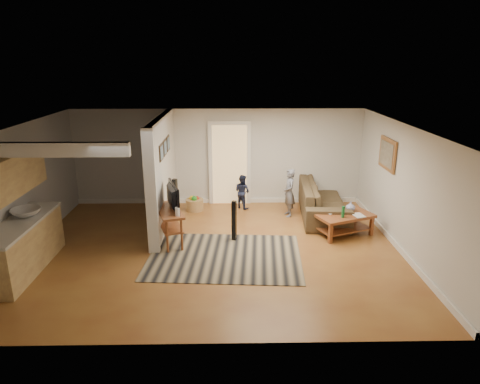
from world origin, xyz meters
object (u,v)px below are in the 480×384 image
coffee_table (344,218)px  child (288,216)px  sofa (322,214)px  tv_console (170,212)px  speaker_right (175,199)px  speaker_left (234,221)px  toy_basket (195,204)px  toddler (242,208)px

coffee_table → child: (-1.06, 1.18, -0.37)m
sofa → tv_console: size_ratio=2.16×
sofa → speaker_right: (-3.60, -0.24, 0.50)m
sofa → child: bearing=101.5°
coffee_table → speaker_right: size_ratio=1.41×
tv_console → speaker_right: tv_console is taller
speaker_left → toy_basket: bearing=137.0°
speaker_left → sofa: bearing=55.0°
coffee_table → tv_console: tv_console is taller
child → tv_console: bearing=-67.1°
coffee_table → toddler: size_ratio=1.58×
toy_basket → sofa: bearing=-6.0°
sofa → tv_console: tv_console is taller
speaker_left → toddler: bearing=103.3°
tv_console → coffee_table: bearing=-12.8°
child → toddler: child is taller
tv_console → child: 3.17m
speaker_right → toddler: speaker_right is taller
sofa → coffee_table: (0.21, -1.29, 0.37)m
toy_basket → tv_console: bearing=-99.6°
speaker_right → toy_basket: (0.40, 0.58, -0.33)m
tv_console → toddler: 2.73m
toy_basket → toddler: toddler is taller
speaker_right → toddler: 1.85m
speaker_right → tv_console: bearing=-68.1°
toddler → speaker_right: bearing=66.9°
speaker_right → toy_basket: speaker_right is taller
sofa → toddler: 2.04m
coffee_table → toddler: (-2.19, 1.79, -0.37)m
toy_basket → child: 2.40m
speaker_left → toddler: (0.22, 2.07, -0.44)m
coffee_table → toy_basket: 3.79m
speaker_right → toy_basket: size_ratio=2.20×
child → speaker_right: bearing=-94.1°
child → toddler: size_ratio=1.34×
speaker_right → toy_basket: 0.78m
speaker_left → speaker_right: (-1.40, 1.33, 0.05)m
child → toddler: 1.28m
sofa → child: child is taller
coffee_table → toy_basket: coffee_table is taller
speaker_right → toddler: size_ratio=1.12×
coffee_table → sofa: bearing=99.4°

